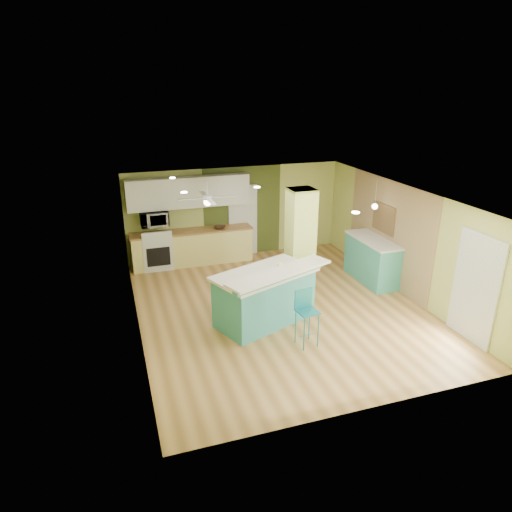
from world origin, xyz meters
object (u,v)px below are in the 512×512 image
(fruit_bowl, at_px, (220,227))
(bar_stool, at_px, (306,308))
(side_counter, at_px, (372,260))
(canister, at_px, (280,268))
(peninsula, at_px, (265,296))

(fruit_bowl, bearing_deg, bar_stool, -84.05)
(bar_stool, bearing_deg, side_counter, 30.34)
(bar_stool, height_order, side_counter, bar_stool)
(fruit_bowl, height_order, canister, canister)
(bar_stool, height_order, fruit_bowl, bar_stool)
(peninsula, relative_size, fruit_bowl, 8.45)
(peninsula, height_order, canister, canister)
(fruit_bowl, bearing_deg, peninsula, -89.21)
(peninsula, xyz_separation_m, canister, (0.30, -0.03, 0.59))
(peninsula, bearing_deg, canister, -27.83)
(fruit_bowl, distance_m, canister, 3.63)
(side_counter, distance_m, canister, 3.20)
(bar_stool, height_order, canister, canister)
(bar_stool, relative_size, canister, 6.49)
(peninsula, xyz_separation_m, fruit_bowl, (-0.05, 3.57, 0.40))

